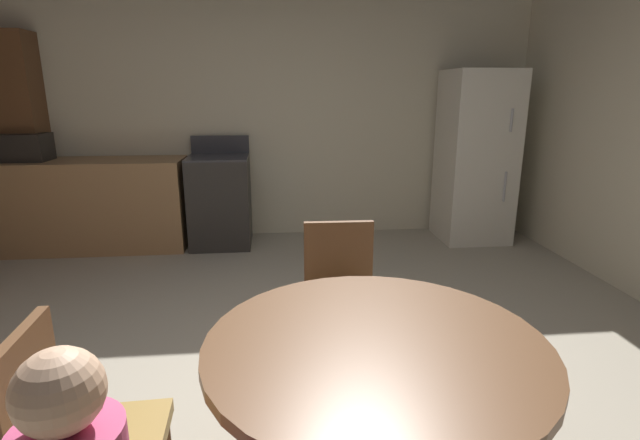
% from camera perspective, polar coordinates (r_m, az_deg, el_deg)
% --- Properties ---
extents(ground_plane, '(14.00, 14.00, 0.00)m').
position_cam_1_polar(ground_plane, '(2.60, -5.65, -21.59)').
color(ground_plane, '#A89E89').
extents(wall_back, '(5.91, 0.12, 2.70)m').
position_cam_1_polar(wall_back, '(5.23, -6.21, 12.93)').
color(wall_back, beige).
rests_on(wall_back, ground).
extents(kitchen_counter, '(1.79, 0.60, 0.90)m').
position_cam_1_polar(kitchen_counter, '(5.27, -25.44, 1.65)').
color(kitchen_counter, '#9E754C').
rests_on(kitchen_counter, ground).
extents(pantry_column, '(0.44, 0.36, 2.10)m').
position_cam_1_polar(pantry_column, '(5.61, -32.10, 7.79)').
color(pantry_column, brown).
rests_on(pantry_column, ground).
extents(oven_range, '(0.60, 0.60, 1.10)m').
position_cam_1_polar(oven_range, '(4.98, -11.85, 2.32)').
color(oven_range, '#2D2B28').
rests_on(oven_range, ground).
extents(refrigerator, '(0.68, 0.68, 1.76)m').
position_cam_1_polar(refrigerator, '(5.27, 18.13, 7.15)').
color(refrigerator, silver).
rests_on(refrigerator, ground).
extents(microwave, '(0.44, 0.32, 0.26)m').
position_cam_1_polar(microwave, '(5.40, -31.96, 7.40)').
color(microwave, black).
rests_on(microwave, kitchen_counter).
extents(dining_table, '(1.14, 1.14, 0.76)m').
position_cam_1_polar(dining_table, '(1.70, 6.56, -18.95)').
color(dining_table, brown).
rests_on(dining_table, ground).
extents(chair_west, '(0.42, 0.42, 0.87)m').
position_cam_1_polar(chair_west, '(1.81, -27.29, -22.14)').
color(chair_west, brown).
rests_on(chair_west, ground).
extents(chair_north, '(0.41, 0.41, 0.87)m').
position_cam_1_polar(chair_north, '(2.59, 2.48, -8.76)').
color(chair_north, brown).
rests_on(chair_north, ground).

